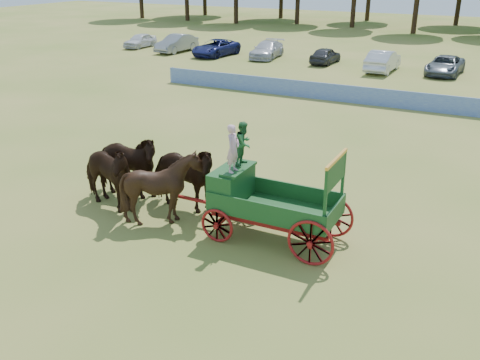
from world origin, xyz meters
name	(u,v)px	position (x,y,z in m)	size (l,w,h in m)	color
ground	(220,227)	(0.00, 0.00, 0.00)	(160.00, 160.00, 0.00)	#9B8746
horse_lead_left	(105,175)	(-4.20, -0.51, 1.22)	(1.32, 2.89, 2.44)	black
horse_lead_right	(125,165)	(-4.20, 0.59, 1.22)	(1.32, 2.89, 2.44)	black
horse_wheel_left	(163,188)	(-1.80, -0.51, 1.22)	(1.97, 2.22, 2.45)	black
horse_wheel_right	(182,177)	(-1.80, 0.59, 1.22)	(1.32, 2.89, 2.44)	black
farm_dray	(254,189)	(1.19, 0.05, 1.54)	(5.99, 2.00, 3.61)	#A71C10
sponsor_banner	(349,94)	(-1.00, 18.00, 0.53)	(26.00, 0.08, 1.05)	#2040B2
parked_cars	(360,58)	(-3.60, 29.86, 0.75)	(46.32, 6.77, 1.65)	silver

